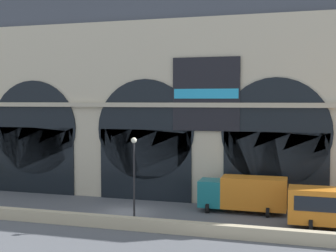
# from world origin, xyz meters

# --- Properties ---
(ground_plane) EXTENTS (200.00, 200.00, 0.00)m
(ground_plane) POSITION_xyz_m (0.00, 0.00, 0.00)
(ground_plane) COLOR #54565B
(quay_parapet_wall) EXTENTS (90.00, 0.70, 0.93)m
(quay_parapet_wall) POSITION_xyz_m (0.00, -4.97, 0.46)
(quay_parapet_wall) COLOR #BCAD8C
(quay_parapet_wall) RESTS_ON ground
(station_building) EXTENTS (51.77, 5.55, 20.72)m
(station_building) POSITION_xyz_m (0.03, 7.56, 10.12)
(station_building) COLOR beige
(station_building) RESTS_ON ground
(box_truck_mideast) EXTENTS (7.50, 2.91, 3.12)m
(box_truck_mideast) POSITION_xyz_m (9.82, 2.67, 1.70)
(box_truck_mideast) COLOR #19727A
(box_truck_mideast) RESTS_ON ground
(street_lamp_quayside) EXTENTS (0.44, 0.44, 6.90)m
(street_lamp_quayside) POSITION_xyz_m (2.29, -4.17, 4.41)
(street_lamp_quayside) COLOR black
(street_lamp_quayside) RESTS_ON ground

